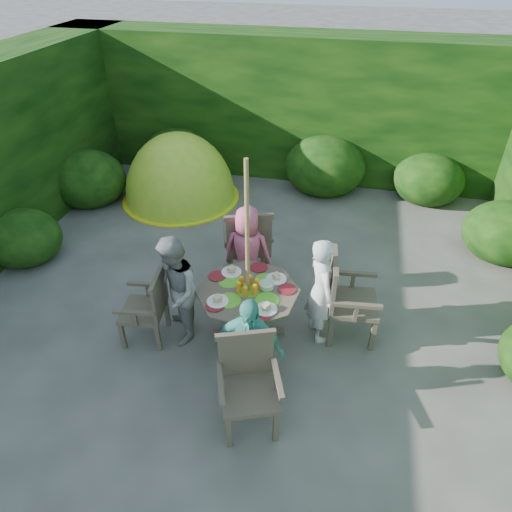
% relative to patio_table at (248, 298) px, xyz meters
% --- Properties ---
extents(ground, '(60.00, 60.00, 0.00)m').
position_rel_patio_table_xyz_m(ground, '(-0.14, 0.63, -0.56)').
color(ground, '#47453F').
rests_on(ground, ground).
extents(hedge_enclosure, '(9.00, 9.00, 2.50)m').
position_rel_patio_table_xyz_m(hedge_enclosure, '(-0.14, 1.97, 0.69)').
color(hedge_enclosure, black).
rests_on(hedge_enclosure, ground).
extents(patio_table, '(1.40, 1.40, 0.80)m').
position_rel_patio_table_xyz_m(patio_table, '(0.00, 0.00, 0.00)').
color(patio_table, '#42382B').
rests_on(patio_table, ground).
extents(parasol_pole, '(0.05, 0.05, 2.20)m').
position_rel_patio_table_xyz_m(parasol_pole, '(-0.00, -0.00, 0.54)').
color(parasol_pole, olive).
rests_on(parasol_pole, ground).
extents(garden_chair_right, '(0.60, 0.66, 1.01)m').
position_rel_patio_table_xyz_m(garden_chair_right, '(1.05, 0.28, -0.03)').
color(garden_chair_right, '#42382B').
rests_on(garden_chair_right, ground).
extents(garden_chair_left, '(0.53, 0.58, 0.88)m').
position_rel_patio_table_xyz_m(garden_chair_left, '(-1.07, -0.28, -0.10)').
color(garden_chair_left, '#42382B').
rests_on(garden_chair_left, ground).
extents(garden_chair_back, '(0.76, 0.72, 1.03)m').
position_rel_patio_table_xyz_m(garden_chair_back, '(-0.26, 1.06, -0.01)').
color(garden_chair_back, '#42382B').
rests_on(garden_chair_back, ground).
extents(garden_chair_front, '(0.69, 0.65, 0.93)m').
position_rel_patio_table_xyz_m(garden_chair_front, '(0.25, -1.07, -0.07)').
color(garden_chair_front, '#42382B').
rests_on(garden_chair_front, ground).
extents(child_right, '(0.49, 0.57, 1.30)m').
position_rel_patio_table_xyz_m(child_right, '(0.77, 0.19, 0.09)').
color(child_right, silver).
rests_on(child_right, ground).
extents(child_left, '(0.73, 0.80, 1.32)m').
position_rel_patio_table_xyz_m(child_left, '(-0.78, -0.20, 0.10)').
color(child_left, gray).
rests_on(child_left, ground).
extents(child_back, '(0.61, 0.41, 1.24)m').
position_rel_patio_table_xyz_m(child_back, '(-0.20, 0.77, 0.06)').
color(child_back, '#CE5574').
rests_on(child_back, ground).
extents(child_front, '(0.73, 0.35, 1.21)m').
position_rel_patio_table_xyz_m(child_front, '(0.19, -0.78, 0.04)').
color(child_front, '#4AAD9F').
rests_on(child_front, ground).
extents(dome_tent, '(2.17, 2.17, 2.34)m').
position_rel_patio_table_xyz_m(dome_tent, '(-1.97, 3.02, -0.56)').
color(dome_tent, '#8CD629').
rests_on(dome_tent, ground).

